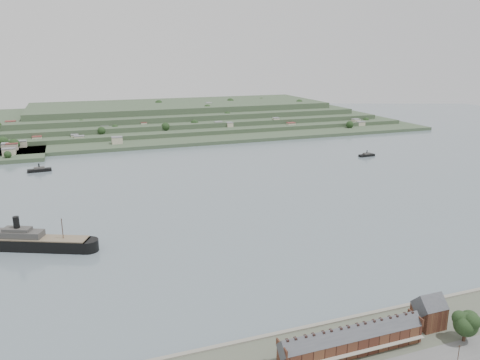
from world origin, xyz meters
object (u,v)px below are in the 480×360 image
object	(u,v)px
gabled_building	(429,312)
fig_tree	(467,323)
tugboat	(20,232)
terrace_row	(352,340)
steamship	(12,241)

from	to	relation	value
gabled_building	fig_tree	bearing A→B (deg)	-65.71
tugboat	fig_tree	size ratio (longest dim) A/B	1.41
gabled_building	fig_tree	world-z (taller)	gabled_building
gabled_building	tugboat	size ratio (longest dim) A/B	0.81
terrace_row	fig_tree	world-z (taller)	fig_tree
gabled_building	fig_tree	xyz separation A→B (m)	(5.90, -13.08, 1.39)
steamship	tugboat	bearing A→B (deg)	83.94
steamship	fig_tree	size ratio (longest dim) A/B	7.14
terrace_row	fig_tree	xyz separation A→B (m)	(43.40, -9.06, 2.73)
terrace_row	steamship	bearing A→B (deg)	129.98
tugboat	terrace_row	bearing A→B (deg)	-54.07
gabled_building	steamship	world-z (taller)	steamship
terrace_row	steamship	distance (m)	192.84
steamship	fig_tree	xyz separation A→B (m)	(167.29, -156.82, 5.40)
gabled_building	tugboat	xyz separation A→B (m)	(-159.24, 163.94, -6.33)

